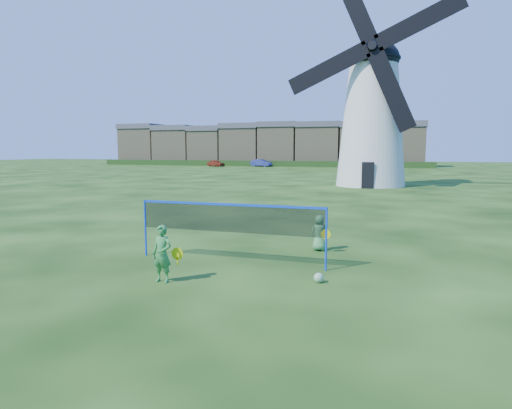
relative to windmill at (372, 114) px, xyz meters
The scene contains 10 objects.
ground 27.49m from the windmill, 92.85° to the right, with size 220.00×220.00×0.00m, color black.
windmill is the anchor object (origin of this frame).
badminton_net 27.17m from the windmill, 93.71° to the right, with size 5.05×0.05×1.55m.
player_girl 29.35m from the windmill, 94.97° to the right, with size 0.66×0.36×1.28m.
player_boy 25.18m from the windmill, 89.45° to the right, with size 0.64×0.43×1.05m.
play_ball 28.34m from the windmill, 88.38° to the right, with size 0.22×0.22×0.22m, color green.
terraced_houses 51.06m from the windmill, 117.76° to the left, with size 59.69×8.40×8.22m.
hedge 45.89m from the windmill, 120.79° to the left, with size 62.00×0.80×1.00m, color #193814.
car_left 46.11m from the windmill, 129.22° to the left, with size 1.40×3.47×1.18m, color maroon.
car_right 43.66m from the windmill, 119.34° to the left, with size 1.36×3.89×1.28m, color navy.
Camera 1 is at (3.78, -10.37, 2.91)m, focal length 31.12 mm.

